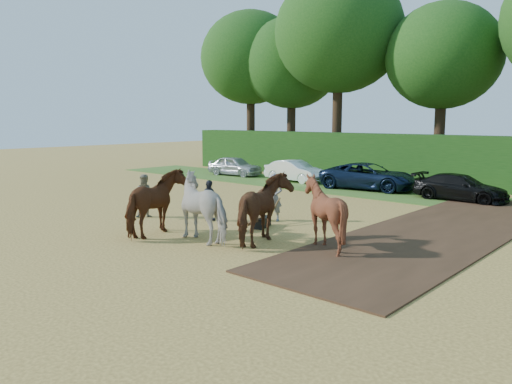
{
  "coord_description": "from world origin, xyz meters",
  "views": [
    {
      "loc": [
        8.15,
        -10.23,
        3.93
      ],
      "look_at": [
        -3.35,
        2.55,
        1.4
      ],
      "focal_mm": 35.0,
      "sensor_mm": 36.0,
      "label": 1
    }
  ],
  "objects_px": {
    "spectator_far": "(209,200)",
    "parked_cars": "(435,183)",
    "spectator_near": "(146,196)",
    "plough_team": "(237,208)"
  },
  "relations": [
    {
      "from": "plough_team",
      "to": "parked_cars",
      "type": "xyz_separation_m",
      "value": [
        0.98,
        13.36,
        -0.41
      ]
    },
    {
      "from": "spectator_far",
      "to": "parked_cars",
      "type": "relative_size",
      "value": 0.04
    },
    {
      "from": "spectator_far",
      "to": "spectator_near",
      "type": "bearing_deg",
      "value": 112.89
    },
    {
      "from": "spectator_far",
      "to": "plough_team",
      "type": "relative_size",
      "value": 0.22
    },
    {
      "from": "spectator_far",
      "to": "plough_team",
      "type": "bearing_deg",
      "value": -122.68
    },
    {
      "from": "parked_cars",
      "to": "spectator_near",
      "type": "bearing_deg",
      "value": -116.17
    },
    {
      "from": "spectator_near",
      "to": "spectator_far",
      "type": "bearing_deg",
      "value": -28.99
    },
    {
      "from": "spectator_far",
      "to": "parked_cars",
      "type": "bearing_deg",
      "value": -24.45
    },
    {
      "from": "plough_team",
      "to": "spectator_near",
      "type": "bearing_deg",
      "value": 176.59
    },
    {
      "from": "spectator_far",
      "to": "parked_cars",
      "type": "distance_m",
      "value": 12.45
    }
  ]
}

